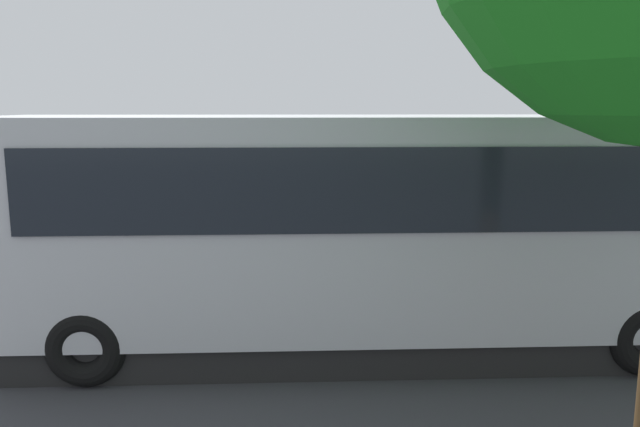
# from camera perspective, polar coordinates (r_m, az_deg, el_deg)

# --- Properties ---
(ground_plane) EXTENTS (80.00, 80.00, 0.00)m
(ground_plane) POSITION_cam_1_polar(r_m,az_deg,el_deg) (14.16, 8.66, -4.12)
(ground_plane) COLOR #38383D
(tour_bus) EXTENTS (9.99, 2.70, 3.25)m
(tour_bus) POSITION_cam_1_polar(r_m,az_deg,el_deg) (8.64, 3.84, -1.81)
(tour_bus) COLOR #B7BABF
(tour_bus) RESTS_ON ground_plane
(spectator_far_left) EXTENTS (0.57, 0.33, 1.82)m
(spectator_far_left) POSITION_cam_1_polar(r_m,az_deg,el_deg) (11.27, 5.43, -1.95)
(spectator_far_left) COLOR #473823
(spectator_far_left) RESTS_ON ground_plane
(spectator_left) EXTENTS (0.57, 0.33, 1.73)m
(spectator_left) POSITION_cam_1_polar(r_m,az_deg,el_deg) (11.21, 1.14, -2.29)
(spectator_left) COLOR black
(spectator_left) RESTS_ON ground_plane
(spectator_centre) EXTENTS (0.57, 0.32, 1.68)m
(spectator_centre) POSITION_cam_1_polar(r_m,az_deg,el_deg) (11.48, -4.16, -2.21)
(spectator_centre) COLOR #473823
(spectator_centre) RESTS_ON ground_plane
(parked_motorcycle_silver) EXTENTS (2.02, 0.75, 0.99)m
(parked_motorcycle_silver) POSITION_cam_1_polar(r_m,az_deg,el_deg) (10.80, -7.00, -5.84)
(parked_motorcycle_silver) COLOR black
(parked_motorcycle_silver) RESTS_ON ground_plane
(parked_motorcycle_dark) EXTENTS (2.05, 0.63, 0.99)m
(parked_motorcycle_dark) POSITION_cam_1_polar(r_m,az_deg,el_deg) (10.63, 4.80, -6.05)
(parked_motorcycle_dark) COLOR black
(parked_motorcycle_dark) RESTS_ON ground_plane
(stunt_motorcycle) EXTENTS (1.97, 0.90, 1.67)m
(stunt_motorcycle) POSITION_cam_1_polar(r_m,az_deg,el_deg) (15.98, -2.91, 1.21)
(stunt_motorcycle) COLOR black
(stunt_motorcycle) RESTS_ON ground_plane
(traffic_cone) EXTENTS (0.34, 0.34, 0.63)m
(traffic_cone) POSITION_cam_1_polar(r_m,az_deg,el_deg) (16.72, 5.39, -0.84)
(traffic_cone) COLOR orange
(traffic_cone) RESTS_ON ground_plane
(bay_line_a) EXTENTS (0.10, 4.99, 0.01)m
(bay_line_a) POSITION_cam_1_polar(r_m,az_deg,el_deg) (17.72, 23.72, -2.03)
(bay_line_a) COLOR white
(bay_line_a) RESTS_ON ground_plane
(bay_line_b) EXTENTS (0.10, 4.60, 0.01)m
(bay_line_b) POSITION_cam_1_polar(r_m,az_deg,el_deg) (16.64, 15.06, -2.25)
(bay_line_b) COLOR white
(bay_line_b) RESTS_ON ground_plane
(bay_line_c) EXTENTS (0.10, 3.91, 0.01)m
(bay_line_c) POSITION_cam_1_polar(r_m,az_deg,el_deg) (15.98, 5.44, -2.45)
(bay_line_c) COLOR white
(bay_line_c) RESTS_ON ground_plane
(bay_line_d) EXTENTS (0.10, 4.46, 0.01)m
(bay_line_d) POSITION_cam_1_polar(r_m,az_deg,el_deg) (15.80, -4.70, -2.58)
(bay_line_d) COLOR white
(bay_line_d) RESTS_ON ground_plane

